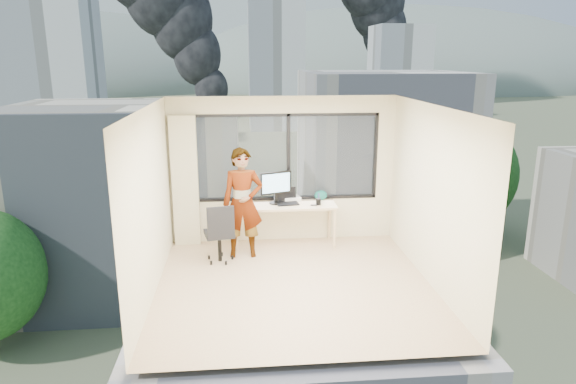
{
  "coord_description": "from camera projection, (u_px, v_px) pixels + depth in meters",
  "views": [
    {
      "loc": [
        -0.72,
        -6.82,
        3.24
      ],
      "look_at": [
        0.0,
        1.0,
        1.15
      ],
      "focal_mm": 31.6,
      "sensor_mm": 36.0,
      "label": 1
    }
  ],
  "objects": [
    {
      "name": "far_tower_d",
      "position": [
        36.0,
        79.0,
        147.19
      ],
      "size": [
        16.0,
        14.0,
        22.0
      ],
      "primitive_type": "cube",
      "color": "silver",
      "rests_on": "exterior_ground"
    },
    {
      "name": "cellphone",
      "position": [
        314.0,
        205.0,
        8.8
      ],
      "size": [
        0.12,
        0.07,
        0.01
      ],
      "primitive_type": "cube",
      "rotation": [
        0.0,
        0.0,
        -0.17
      ],
      "color": "black",
      "rests_on": "desk"
    },
    {
      "name": "near_bldg_b",
      "position": [
        381.0,
        161.0,
        46.63
      ],
      "size": [
        14.0,
        13.0,
        16.0
      ],
      "primitive_type": "cube",
      "color": "white",
      "rests_on": "exterior_ground"
    },
    {
      "name": "floor",
      "position": [
        294.0,
        285.0,
        7.46
      ],
      "size": [
        4.0,
        4.0,
        0.01
      ],
      "primitive_type": "cube",
      "color": "tan",
      "rests_on": "ground"
    },
    {
      "name": "laptop",
      "position": [
        287.0,
        197.0,
        8.86
      ],
      "size": [
        0.43,
        0.45,
        0.25
      ],
      "primitive_type": null,
      "rotation": [
        0.0,
        0.0,
        0.15
      ],
      "color": "black",
      "rests_on": "desk"
    },
    {
      "name": "window_wall",
      "position": [
        286.0,
        157.0,
        8.99
      ],
      "size": [
        3.3,
        0.16,
        1.55
      ],
      "primitive_type": null,
      "color": "black",
      "rests_on": "ground"
    },
    {
      "name": "exterior_ground",
      "position": [
        244.0,
        128.0,
        126.52
      ],
      "size": [
        400.0,
        400.0,
        0.04
      ],
      "primitive_type": "cube",
      "color": "#515B3D",
      "rests_on": "ground"
    },
    {
      "name": "person",
      "position": [
        243.0,
        203.0,
        8.34
      ],
      "size": [
        0.68,
        0.45,
        1.83
      ],
      "primitive_type": "imported",
      "rotation": [
        0.0,
        0.0,
        0.02
      ],
      "color": "#2D2D33",
      "rests_on": "floor"
    },
    {
      "name": "curtain",
      "position": [
        185.0,
        181.0,
        8.82
      ],
      "size": [
        0.45,
        0.14,
        2.3
      ],
      "primitive_type": "cube",
      "color": "beige",
      "rests_on": "floor"
    },
    {
      "name": "pen_cup",
      "position": [
        318.0,
        202.0,
        8.83
      ],
      "size": [
        0.11,
        0.11,
        0.11
      ],
      "primitive_type": "cylinder",
      "rotation": [
        0.0,
        0.0,
        -0.26
      ],
      "color": "black",
      "rests_on": "desk"
    },
    {
      "name": "far_tower_b",
      "position": [
        276.0,
        67.0,
        123.36
      ],
      "size": [
        13.0,
        13.0,
        30.0
      ],
      "primitive_type": "cube",
      "color": "silver",
      "rests_on": "exterior_ground"
    },
    {
      "name": "wall_right",
      "position": [
        432.0,
        196.0,
        7.3
      ],
      "size": [
        0.01,
        4.0,
        2.6
      ],
      "primitive_type": "cube",
      "color": "beige",
      "rests_on": "ground"
    },
    {
      "name": "wall_front",
      "position": [
        315.0,
        253.0,
        5.2
      ],
      "size": [
        4.0,
        0.01,
        2.6
      ],
      "primitive_type": "cube",
      "color": "beige",
      "rests_on": "ground"
    },
    {
      "name": "ceiling",
      "position": [
        295.0,
        107.0,
        6.79
      ],
      "size": [
        4.0,
        4.0,
        0.01
      ],
      "primitive_type": "cube",
      "color": "white",
      "rests_on": "ground"
    },
    {
      "name": "hill_a",
      "position": [
        44.0,
        86.0,
        308.23
      ],
      "size": [
        288.0,
        216.0,
        90.0
      ],
      "primitive_type": "ellipsoid",
      "color": "slate",
      "rests_on": "exterior_ground"
    },
    {
      "name": "handbag",
      "position": [
        321.0,
        195.0,
        9.11
      ],
      "size": [
        0.26,
        0.19,
        0.18
      ],
      "primitive_type": "ellipsoid",
      "rotation": [
        0.0,
        0.0,
        0.34
      ],
      "color": "#0D5248",
      "rests_on": "desk"
    },
    {
      "name": "chair",
      "position": [
        219.0,
        232.0,
        8.21
      ],
      "size": [
        0.61,
        0.61,
        1.0
      ],
      "primitive_type": null,
      "rotation": [
        0.0,
        0.0,
        0.2
      ],
      "color": "black",
      "rests_on": "floor"
    },
    {
      "name": "monitor",
      "position": [
        276.0,
        187.0,
        8.84
      ],
      "size": [
        0.59,
        0.31,
        0.58
      ],
      "primitive_type": null,
      "rotation": [
        0.0,
        0.0,
        0.34
      ],
      "color": "black",
      "rests_on": "desk"
    },
    {
      "name": "wall_left",
      "position": [
        150.0,
        204.0,
        6.94
      ],
      "size": [
        0.01,
        4.0,
        2.6
      ],
      "primitive_type": "cube",
      "color": "beige",
      "rests_on": "ground"
    },
    {
      "name": "near_bldg_a",
      "position": [
        130.0,
        201.0,
        37.32
      ],
      "size": [
        16.0,
        12.0,
        14.0
      ],
      "primitive_type": "cube",
      "color": "#EDDFC6",
      "rests_on": "exterior_ground"
    },
    {
      "name": "game_console",
      "position": [
        291.0,
        198.0,
        9.11
      ],
      "size": [
        0.34,
        0.3,
        0.07
      ],
      "primitive_type": "cube",
      "rotation": [
        0.0,
        0.0,
        0.16
      ],
      "color": "white",
      "rests_on": "desk"
    },
    {
      "name": "hill_b",
      "position": [
        396.0,
        85.0,
        327.85
      ],
      "size": [
        300.0,
        220.0,
        96.0
      ],
      "primitive_type": "ellipsoid",
      "color": "slate",
      "rests_on": "exterior_ground"
    },
    {
      "name": "far_tower_c",
      "position": [
        398.0,
        72.0,
        146.42
      ],
      "size": [
        15.0,
        15.0,
        26.0
      ],
      "primitive_type": "cube",
      "color": "silver",
      "rests_on": "exterior_ground"
    },
    {
      "name": "tree_b",
      "position": [
        332.0,
        299.0,
        27.58
      ],
      "size": [
        7.6,
        7.6,
        9.0
      ],
      "primitive_type": null,
      "color": "#194617",
      "rests_on": "exterior_ground"
    },
    {
      "name": "tree_c",
      "position": [
        472.0,
        185.0,
        50.22
      ],
      "size": [
        8.4,
        8.4,
        10.0
      ],
      "primitive_type": null,
      "color": "#194617",
      "rests_on": "exterior_ground"
    },
    {
      "name": "far_tower_a",
      "position": [
        58.0,
        75.0,
        95.73
      ],
      "size": [
        14.0,
        14.0,
        28.0
      ],
      "primitive_type": "cube",
      "color": "silver",
      "rests_on": "exterior_ground"
    },
    {
      "name": "desk",
      "position": [
        285.0,
        225.0,
        8.96
      ],
      "size": [
        1.8,
        0.6,
        0.75
      ],
      "primitive_type": "cube",
      "color": "#D8B191",
      "rests_on": "floor"
    }
  ]
}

